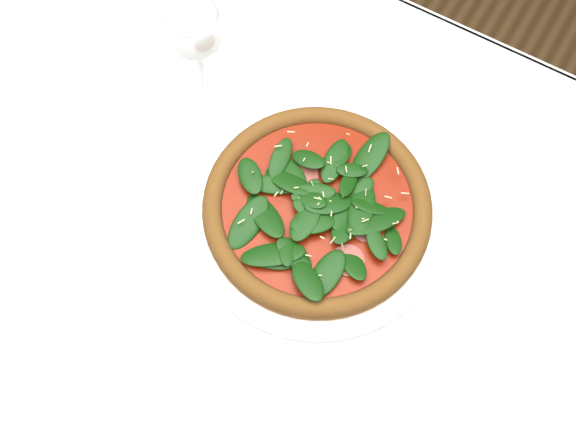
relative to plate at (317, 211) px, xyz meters
The scene contains 5 objects.
ground 0.76m from the plate, 151.06° to the right, with size 6.00×6.00×0.00m, color brown.
dining_table 0.12m from the plate, 151.06° to the right, with size 1.21×0.81×0.75m.
plate is the anchor object (origin of this frame).
pizza 0.02m from the plate, behind, with size 0.32×0.32×0.04m.
wine_glass 0.28m from the plate, 159.64° to the left, with size 0.08×0.08×0.19m.
Camera 1 is at (0.18, -0.28, 1.52)m, focal length 40.00 mm.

